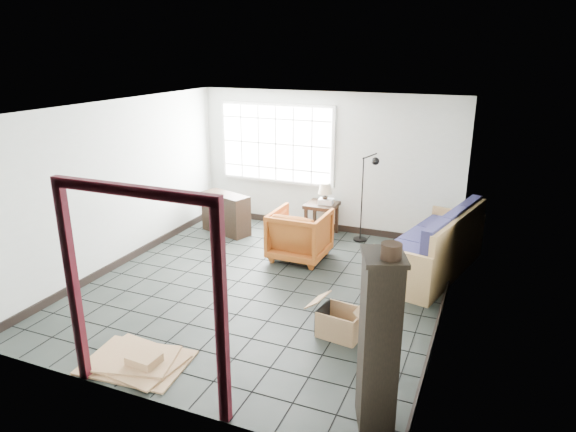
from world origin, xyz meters
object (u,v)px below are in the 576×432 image
at_px(futon_sofa, 436,250).
at_px(side_table, 322,209).
at_px(armchair, 300,232).
at_px(tall_shelf, 379,341).

xyz_separation_m(futon_sofa, side_table, (-2.18, 0.93, 0.13)).
height_order(armchair, tall_shelf, tall_shelf).
bearing_deg(futon_sofa, tall_shelf, -77.53).
distance_m(side_table, tall_shelf, 5.07).
relative_size(futon_sofa, side_table, 4.06).
bearing_deg(armchair, side_table, -87.44).
bearing_deg(side_table, futon_sofa, -23.05).
height_order(futon_sofa, armchair, futon_sofa).
height_order(armchair, side_table, armchair).
bearing_deg(tall_shelf, futon_sofa, 67.76).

